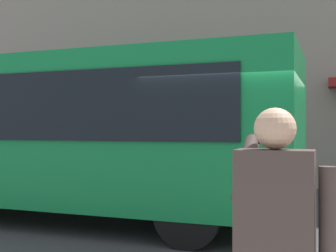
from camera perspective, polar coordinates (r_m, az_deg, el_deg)
The scene contains 3 objects.
ground_plane at distance 7.44m, azimuth 9.00°, elevation -13.85°, with size 60.00×60.00×0.00m, color #38383A.
red_bus at distance 8.78m, azimuth -14.21°, elevation -0.69°, with size 9.05×2.54×3.08m.
pedestrian_photographer at distance 2.47m, azimuth 13.70°, elevation -14.37°, with size 0.53×0.52×1.70m.
Camera 1 is at (-1.45, 7.08, 1.74)m, focal length 47.48 mm.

